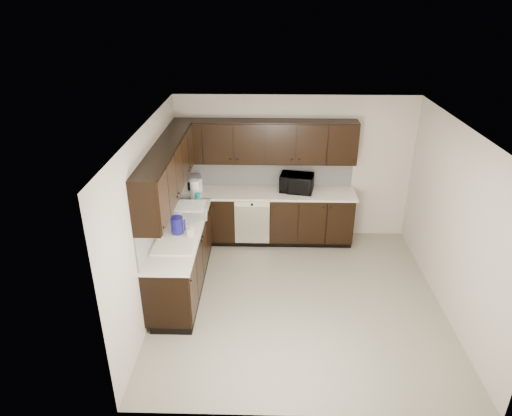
{
  "coord_description": "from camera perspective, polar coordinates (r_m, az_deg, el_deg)",
  "views": [
    {
      "loc": [
        -0.46,
        -5.36,
        3.99
      ],
      "look_at": [
        -0.61,
        0.6,
        1.15
      ],
      "focal_mm": 32.0,
      "sensor_mm": 36.0,
      "label": 1
    }
  ],
  "objects": [
    {
      "name": "blue_pitcher",
      "position": [
        6.38,
        -9.84,
        -2.21
      ],
      "size": [
        0.21,
        0.21,
        0.26
      ],
      "primitive_type": "cylinder",
      "rotation": [
        0.0,
        0.0,
        0.22
      ],
      "color": "#120E82",
      "rests_on": "countertop"
    },
    {
      "name": "soap_bottle_b",
      "position": [
        6.92,
        -9.6,
        -0.1
      ],
      "size": [
        0.11,
        0.11,
        0.21
      ],
      "primitive_type": "imported",
      "rotation": [
        0.0,
        0.0,
        -0.43
      ],
      "color": "gray",
      "rests_on": "countertop"
    },
    {
      "name": "wall_front",
      "position": [
        4.36,
        7.41,
        -13.78
      ],
      "size": [
        4.0,
        0.02,
        2.5
      ],
      "primitive_type": "cube",
      "color": "beige",
      "rests_on": "floor"
    },
    {
      "name": "microwave",
      "position": [
        7.67,
        5.11,
        3.13
      ],
      "size": [
        0.61,
        0.47,
        0.3
      ],
      "primitive_type": "imported",
      "rotation": [
        0.0,
        0.0,
        -0.2
      ],
      "color": "black",
      "rests_on": "countertop"
    },
    {
      "name": "backsplash",
      "position": [
        7.28,
        -4.62,
        2.67
      ],
      "size": [
        3.0,
        2.8,
        0.48
      ],
      "color": "#BBBBB7",
      "rests_on": "countertop"
    },
    {
      "name": "wall_left",
      "position": [
        6.21,
        -13.05,
        -1.44
      ],
      "size": [
        0.02,
        4.0,
        2.5
      ],
      "primitive_type": "cube",
      "color": "beige",
      "rests_on": "floor"
    },
    {
      "name": "countertop",
      "position": [
        7.18,
        -3.05,
        0.09
      ],
      "size": [
        3.03,
        2.83,
        0.04
      ],
      "color": "silver",
      "rests_on": "lower_cabinets"
    },
    {
      "name": "sink",
      "position": [
        6.3,
        -9.93,
        -4.53
      ],
      "size": [
        0.54,
        0.82,
        0.42
      ],
      "color": "beige",
      "rests_on": "countertop"
    },
    {
      "name": "ceiling",
      "position": [
        5.58,
        6.24,
        9.81
      ],
      "size": [
        4.0,
        4.0,
        0.0
      ],
      "primitive_type": "plane",
      "rotation": [
        3.14,
        0.0,
        0.0
      ],
      "color": "white",
      "rests_on": "wall_back"
    },
    {
      "name": "toaster_oven",
      "position": [
        7.81,
        -8.16,
        3.08
      ],
      "size": [
        0.41,
        0.35,
        0.23
      ],
      "primitive_type": "cube",
      "rotation": [
        0.0,
        0.0,
        0.26
      ],
      "color": "#BCBCBE",
      "rests_on": "countertop"
    },
    {
      "name": "paper_towel_roll",
      "position": [
        7.39,
        -7.64,
        2.25
      ],
      "size": [
        0.16,
        0.16,
        0.33
      ],
      "primitive_type": "cylinder",
      "rotation": [
        0.0,
        0.0,
        0.06
      ],
      "color": "white",
      "rests_on": "countertop"
    },
    {
      "name": "storage_bin",
      "position": [
        6.81,
        -8.69,
        -0.53
      ],
      "size": [
        0.63,
        0.56,
        0.2
      ],
      "primitive_type": "cube",
      "rotation": [
        0.0,
        0.0,
        0.41
      ],
      "color": "white",
      "rests_on": "countertop"
    },
    {
      "name": "wall_right",
      "position": [
        6.5,
        23.55,
        -1.77
      ],
      "size": [
        0.02,
        4.0,
        2.5
      ],
      "primitive_type": "cube",
      "color": "beige",
      "rests_on": "floor"
    },
    {
      "name": "upper_cabinets",
      "position": [
        6.96,
        -3.93,
        6.78
      ],
      "size": [
        3.0,
        2.8,
        0.7
      ],
      "color": "black",
      "rests_on": "wall_back"
    },
    {
      "name": "teal_tumbler",
      "position": [
        7.2,
        -7.27,
        1.07
      ],
      "size": [
        0.11,
        0.11,
        0.21
      ],
      "primitive_type": "cylinder",
      "rotation": [
        0.0,
        0.0,
        -0.23
      ],
      "color": "#0C8D7D",
      "rests_on": "countertop"
    },
    {
      "name": "wall_back",
      "position": [
        7.86,
        4.75,
        4.97
      ],
      "size": [
        4.0,
        0.02,
        2.5
      ],
      "primitive_type": "cube",
      "color": "beige",
      "rests_on": "floor"
    },
    {
      "name": "lower_cabinets",
      "position": [
        7.41,
        -2.95,
        -3.44
      ],
      "size": [
        3.0,
        2.8,
        0.9
      ],
      "color": "black",
      "rests_on": "floor"
    },
    {
      "name": "soap_bottle_a",
      "position": [
        6.3,
        -8.15,
        -2.82
      ],
      "size": [
        0.09,
        0.09,
        0.19
      ],
      "primitive_type": "imported",
      "rotation": [
        0.0,
        0.0,
        -0.11
      ],
      "color": "gray",
      "rests_on": "countertop"
    },
    {
      "name": "floor",
      "position": [
        6.7,
        5.22,
        -11.25
      ],
      "size": [
        4.0,
        4.0,
        0.0
      ],
      "primitive_type": "plane",
      "color": "gray",
      "rests_on": "ground"
    },
    {
      "name": "dishwasher",
      "position": [
        7.6,
        -0.5,
        -1.5
      ],
      "size": [
        0.58,
        0.04,
        0.78
      ],
      "color": "beige",
      "rests_on": "lower_cabinets"
    }
  ]
}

